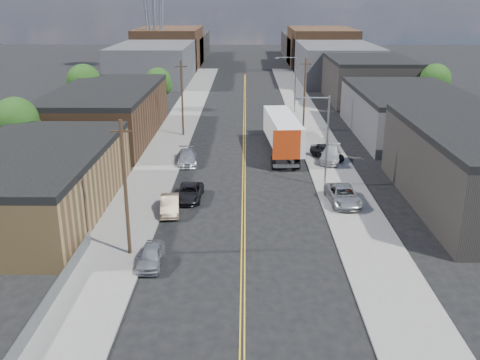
{
  "coord_description": "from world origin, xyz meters",
  "views": [
    {
      "loc": [
        0.13,
        -24.81,
        17.73
      ],
      "look_at": [
        -0.32,
        19.53,
        2.5
      ],
      "focal_mm": 40.0,
      "sensor_mm": 36.0,
      "label": 1
    }
  ],
  "objects_px": {
    "car_left_a": "(151,256)",
    "car_left_b": "(170,205)",
    "car_right_lot_c": "(327,152)",
    "car_left_d": "(187,157)",
    "car_right_lot_a": "(343,195)",
    "car_right_lot_b": "(331,154)",
    "semi_truck": "(281,129)",
    "car_left_c": "(189,193)"
  },
  "relations": [
    {
      "from": "semi_truck",
      "to": "car_left_d",
      "type": "height_order",
      "value": "semi_truck"
    },
    {
      "from": "car_left_a",
      "to": "car_right_lot_a",
      "type": "distance_m",
      "value": 19.18
    },
    {
      "from": "car_right_lot_c",
      "to": "car_left_c",
      "type": "bearing_deg",
      "value": -166.55
    },
    {
      "from": "car_left_c",
      "to": "car_right_lot_b",
      "type": "distance_m",
      "value": 18.94
    },
    {
      "from": "car_right_lot_a",
      "to": "car_right_lot_b",
      "type": "relative_size",
      "value": 1.04
    },
    {
      "from": "car_left_a",
      "to": "car_right_lot_c",
      "type": "distance_m",
      "value": 30.05
    },
    {
      "from": "car_left_c",
      "to": "car_left_d",
      "type": "xyz_separation_m",
      "value": [
        -1.4,
        11.15,
        0.06
      ]
    },
    {
      "from": "car_left_c",
      "to": "car_right_lot_b",
      "type": "bearing_deg",
      "value": 40.76
    },
    {
      "from": "semi_truck",
      "to": "car_right_lot_c",
      "type": "bearing_deg",
      "value": -45.09
    },
    {
      "from": "car_left_a",
      "to": "car_right_lot_c",
      "type": "bearing_deg",
      "value": 57.49
    },
    {
      "from": "car_right_lot_c",
      "to": "car_right_lot_a",
      "type": "bearing_deg",
      "value": -120.28
    },
    {
      "from": "car_right_lot_a",
      "to": "car_right_lot_c",
      "type": "bearing_deg",
      "value": 83.72
    },
    {
      "from": "car_left_b",
      "to": "car_right_lot_a",
      "type": "bearing_deg",
      "value": 1.06
    },
    {
      "from": "car_left_b",
      "to": "car_right_lot_c",
      "type": "xyz_separation_m",
      "value": [
        15.83,
        16.0,
        0.23
      ]
    },
    {
      "from": "car_left_d",
      "to": "car_right_lot_a",
      "type": "bearing_deg",
      "value": -45.54
    },
    {
      "from": "car_left_a",
      "to": "car_left_b",
      "type": "distance_m",
      "value": 9.52
    },
    {
      "from": "car_right_lot_a",
      "to": "car_right_lot_b",
      "type": "height_order",
      "value": "car_right_lot_b"
    },
    {
      "from": "car_left_c",
      "to": "car_right_lot_a",
      "type": "distance_m",
      "value": 13.96
    },
    {
      "from": "car_right_lot_c",
      "to": "car_left_b",
      "type": "bearing_deg",
      "value": -162.71
    },
    {
      "from": "semi_truck",
      "to": "car_right_lot_c",
      "type": "xyz_separation_m",
      "value": [
        4.96,
        -4.21,
        -1.62
      ]
    },
    {
      "from": "car_left_a",
      "to": "car_left_c",
      "type": "bearing_deg",
      "value": 83.08
    },
    {
      "from": "car_left_b",
      "to": "car_right_lot_b",
      "type": "height_order",
      "value": "car_right_lot_b"
    },
    {
      "from": "car_left_a",
      "to": "car_left_d",
      "type": "distance_m",
      "value": 23.89
    },
    {
      "from": "car_left_a",
      "to": "car_right_lot_a",
      "type": "height_order",
      "value": "car_right_lot_a"
    },
    {
      "from": "car_left_d",
      "to": "car_right_lot_b",
      "type": "relative_size",
      "value": 0.96
    },
    {
      "from": "car_left_a",
      "to": "car_right_lot_b",
      "type": "bearing_deg",
      "value": 56.07
    },
    {
      "from": "car_left_a",
      "to": "car_left_c",
      "type": "xyz_separation_m",
      "value": [
        1.4,
        12.74,
        -0.02
      ]
    },
    {
      "from": "car_right_lot_c",
      "to": "car_left_a",
      "type": "bearing_deg",
      "value": -149.87
    },
    {
      "from": "car_left_c",
      "to": "car_right_lot_b",
      "type": "relative_size",
      "value": 0.92
    },
    {
      "from": "car_left_a",
      "to": "car_right_lot_c",
      "type": "relative_size",
      "value": 0.86
    },
    {
      "from": "car_right_lot_a",
      "to": "car_right_lot_c",
      "type": "relative_size",
      "value": 1.16
    },
    {
      "from": "semi_truck",
      "to": "car_right_lot_b",
      "type": "relative_size",
      "value": 3.28
    },
    {
      "from": "car_left_a",
      "to": "car_left_b",
      "type": "height_order",
      "value": "car_left_b"
    },
    {
      "from": "semi_truck",
      "to": "car_right_lot_a",
      "type": "height_order",
      "value": "semi_truck"
    },
    {
      "from": "car_left_d",
      "to": "car_right_lot_c",
      "type": "bearing_deg",
      "value": -0.82
    },
    {
      "from": "car_left_d",
      "to": "car_right_lot_a",
      "type": "xyz_separation_m",
      "value": [
        15.31,
        -12.33,
        0.18
      ]
    },
    {
      "from": "car_left_a",
      "to": "car_left_b",
      "type": "xyz_separation_m",
      "value": [
        0.03,
        9.52,
        0.03
      ]
    },
    {
      "from": "semi_truck",
      "to": "car_right_lot_b",
      "type": "height_order",
      "value": "semi_truck"
    },
    {
      "from": "car_left_d",
      "to": "car_right_lot_b",
      "type": "height_order",
      "value": "car_right_lot_b"
    },
    {
      "from": "semi_truck",
      "to": "car_left_a",
      "type": "distance_m",
      "value": 31.72
    },
    {
      "from": "car_right_lot_b",
      "to": "car_right_lot_c",
      "type": "xyz_separation_m",
      "value": [
        -0.3,
        0.91,
        0.03
      ]
    },
    {
      "from": "car_left_d",
      "to": "car_right_lot_b",
      "type": "distance_m",
      "value": 16.18
    }
  ]
}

